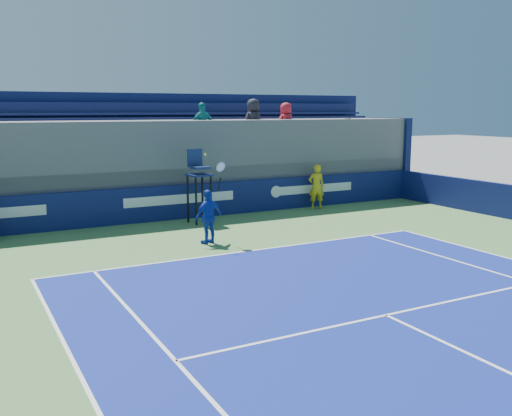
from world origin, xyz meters
TOP-DOWN VIEW (x-y plane):
  - ball_person at (5.32, 16.55)m, footprint 0.72×0.58m
  - back_hoarding at (0.00, 17.10)m, footprint 20.40×0.21m
  - umpire_chair at (0.32, 16.13)m, footprint 0.78×0.78m
  - tennis_player at (-0.59, 13.21)m, footprint 1.01×0.61m
  - stadium_seating at (0.01, 19.14)m, footprint 21.00×4.05m

SIDE VIEW (x-z plane):
  - back_hoarding at x=0.00m, z-range 0.00..1.20m
  - tennis_player at x=-0.59m, z-range -0.49..2.08m
  - ball_person at x=5.32m, z-range 0.01..1.72m
  - umpire_chair at x=0.32m, z-range 0.29..2.77m
  - stadium_seating at x=0.01m, z-range -0.36..4.04m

